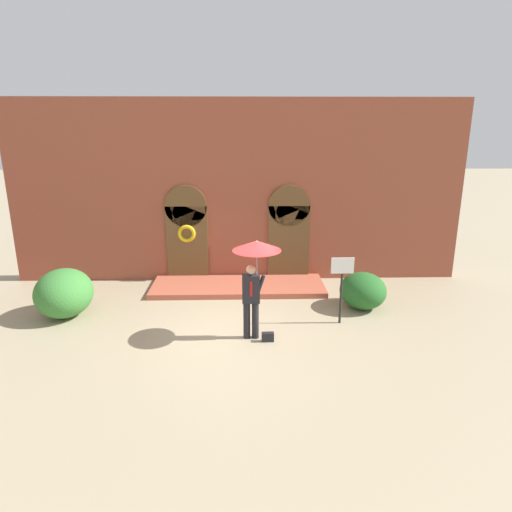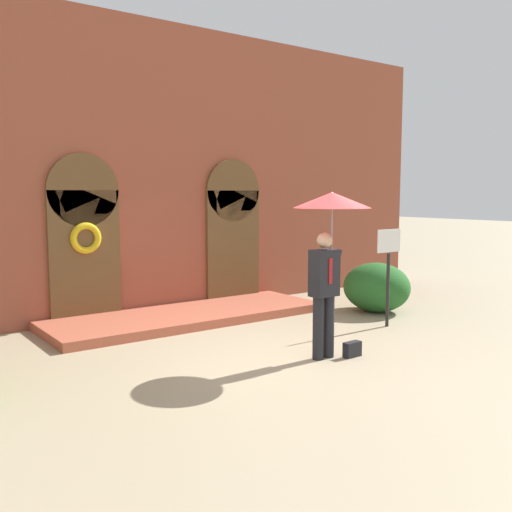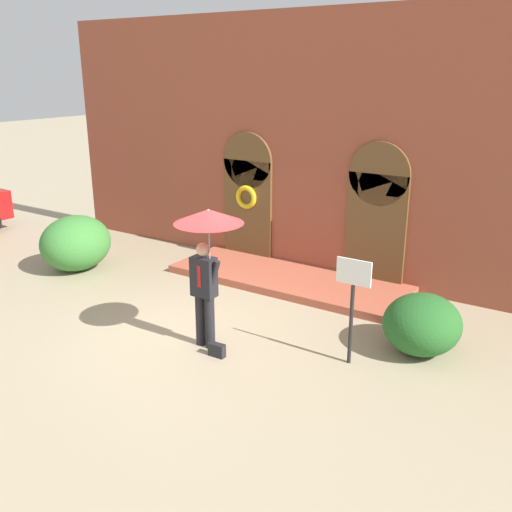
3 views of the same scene
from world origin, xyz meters
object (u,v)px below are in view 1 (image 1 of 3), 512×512
handbag (268,337)px  person_with_umbrella (255,260)px  shrub_left (64,293)px  sign_post (342,279)px  shrub_right (363,291)px

handbag → person_with_umbrella: bearing=143.5°
handbag → shrub_left: bearing=161.4°
sign_post → handbag: bearing=-152.5°
handbag → shrub_left: 5.48m
handbag → sign_post: (1.87, 0.97, 1.05)m
person_with_umbrella → shrub_right: 3.74m
handbag → shrub_right: size_ratio=0.21×
person_with_umbrella → handbag: bearing=-35.2°
person_with_umbrella → shrub_left: person_with_umbrella is taller
handbag → sign_post: 2.36m
shrub_right → sign_post: bearing=-129.7°
handbag → sign_post: size_ratio=0.16×
sign_post → shrub_right: (0.82, 0.98, -0.68)m
sign_post → shrub_left: 7.14m
person_with_umbrella → handbag: (0.28, -0.20, -1.80)m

